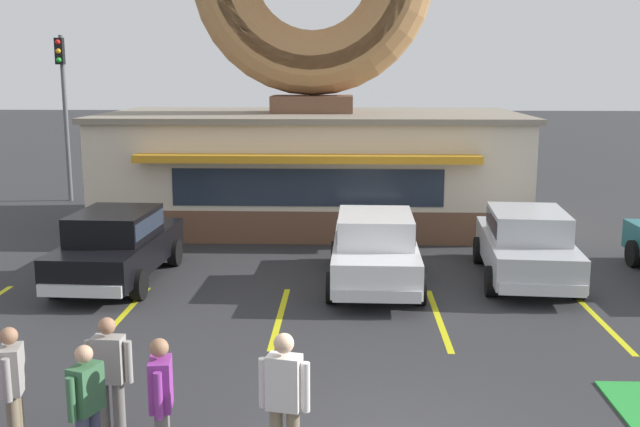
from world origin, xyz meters
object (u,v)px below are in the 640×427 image
object	(u,v)px
pedestrian_hooded_kid	(87,404)
pedestrian_crossing_woman	(161,400)
pedestrian_leather_jacket_man	(109,374)
pedestrian_clipboard_woman	(13,385)
car_silver	(526,242)
trash_bin	(551,227)
pedestrian_blue_sweater_man	(284,399)
traffic_light_pole	(64,96)
car_white	(375,246)
car_black	(117,243)

from	to	relation	value
pedestrian_hooded_kid	pedestrian_crossing_woman	bearing A→B (deg)	1.54
pedestrian_hooded_kid	pedestrian_crossing_woman	size ratio (longest dim) A/B	0.95
pedestrian_leather_jacket_man	pedestrian_clipboard_woman	world-z (taller)	pedestrian_leather_jacket_man
car_silver	trash_bin	size ratio (longest dim) A/B	4.80
pedestrian_clipboard_woman	pedestrian_crossing_woman	bearing A→B (deg)	-12.13
pedestrian_blue_sweater_man	pedestrian_leather_jacket_man	xyz separation A→B (m)	(-2.24, 0.80, -0.07)
pedestrian_hooded_kid	pedestrian_leather_jacket_man	bearing A→B (deg)	88.60
pedestrian_leather_jacket_man	traffic_light_pole	bearing A→B (deg)	111.83
pedestrian_hooded_kid	pedestrian_leather_jacket_man	xyz separation A→B (m)	(0.02, 0.77, 0.04)
pedestrian_crossing_woman	pedestrian_clipboard_woman	bearing A→B (deg)	167.87
car_white	pedestrian_leather_jacket_man	world-z (taller)	pedestrian_leather_jacket_man
pedestrian_blue_sweater_man	pedestrian_hooded_kid	size ratio (longest dim) A/B	1.12
pedestrian_blue_sweater_man	pedestrian_crossing_woman	xyz separation A→B (m)	(-1.41, 0.05, -0.06)
car_silver	car_black	bearing A→B (deg)	-177.43
car_silver	pedestrian_clipboard_woman	size ratio (longest dim) A/B	2.91
car_black	pedestrian_blue_sweater_man	bearing A→B (deg)	-61.48
car_black	trash_bin	distance (m)	11.20
car_black	pedestrian_clipboard_woman	distance (m)	7.63
car_silver	pedestrian_blue_sweater_man	bearing A→B (deg)	-118.93
pedestrian_blue_sweater_man	trash_bin	distance (m)	13.41
pedestrian_leather_jacket_man	pedestrian_clipboard_woman	xyz separation A→B (m)	(-1.07, -0.34, -0.01)
pedestrian_blue_sweater_man	trash_bin	world-z (taller)	pedestrian_blue_sweater_man
traffic_light_pole	pedestrian_hooded_kid	bearing A→B (deg)	-69.06
pedestrian_leather_jacket_man	pedestrian_clipboard_woman	size ratio (longest dim) A/B	1.01
car_silver	trash_bin	distance (m)	3.81
car_silver	traffic_light_pole	world-z (taller)	traffic_light_pole
car_silver	trash_bin	world-z (taller)	car_silver
car_black	traffic_light_pole	size ratio (longest dim) A/B	0.80
car_silver	traffic_light_pole	xyz separation A→B (m)	(-13.88, 9.83, 2.84)
pedestrian_clipboard_woman	traffic_light_pole	xyz separation A→B (m)	(-5.92, 17.78, 2.82)
pedestrian_leather_jacket_man	traffic_light_pole	xyz separation A→B (m)	(-6.99, 17.45, 2.81)
car_white	trash_bin	size ratio (longest dim) A/B	4.71
car_white	pedestrian_hooded_kid	bearing A→B (deg)	-114.37
car_silver	traffic_light_pole	bearing A→B (deg)	144.71
pedestrian_clipboard_woman	trash_bin	world-z (taller)	pedestrian_clipboard_woman
pedestrian_leather_jacket_man	car_black	bearing A→B (deg)	106.33
pedestrian_clipboard_woman	pedestrian_crossing_woman	xyz separation A→B (m)	(1.90, -0.41, 0.02)
pedestrian_hooded_kid	car_silver	bearing A→B (deg)	50.51
pedestrian_leather_jacket_man	pedestrian_hooded_kid	bearing A→B (deg)	-91.40
car_black	trash_bin	world-z (taller)	car_black
car_white	pedestrian_hooded_kid	xyz separation A→B (m)	(-3.56, -7.86, -0.01)
pedestrian_hooded_kid	pedestrian_clipboard_woman	world-z (taller)	pedestrian_clipboard_woman
car_silver	pedestrian_hooded_kid	world-z (taller)	car_silver
pedestrian_leather_jacket_man	pedestrian_crossing_woman	xyz separation A→B (m)	(0.83, -0.75, 0.01)
car_black	pedestrian_hooded_kid	distance (m)	8.25
pedestrian_crossing_woman	traffic_light_pole	xyz separation A→B (m)	(-7.82, 18.19, 2.80)
pedestrian_blue_sweater_man	trash_bin	bearing A→B (deg)	62.72
pedestrian_clipboard_woman	pedestrian_crossing_woman	distance (m)	1.95
pedestrian_crossing_woman	car_white	bearing A→B (deg)	70.94
car_silver	pedestrian_hooded_kid	size ratio (longest dim) A/B	2.99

